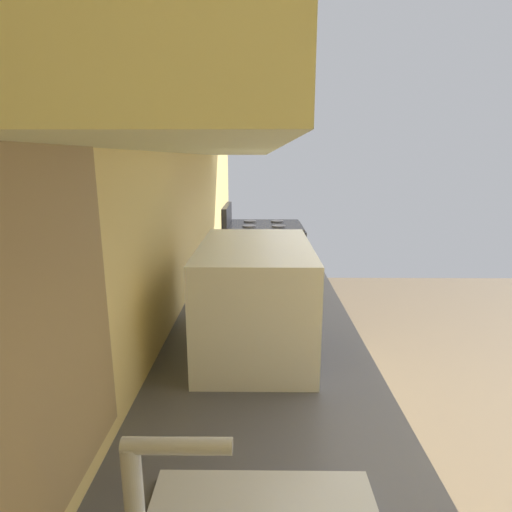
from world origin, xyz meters
TOP-DOWN VIEW (x-y plane):
  - ground_plane at (0.00, 0.00)m, footprint 6.45×6.45m
  - wall_back at (0.00, 1.54)m, footprint 4.15×0.12m
  - counter_run at (-0.33, 1.18)m, footprint 3.36×0.64m
  - upper_cabinets at (-0.33, 1.31)m, footprint 2.32×0.33m
  - oven_range at (1.64, 1.15)m, footprint 0.60×0.67m
  - microwave at (-0.60, 1.19)m, footprint 0.52×0.33m
  - bowl at (-0.09, 1.09)m, footprint 0.17×0.17m

SIDE VIEW (x-z plane):
  - ground_plane at x=0.00m, z-range 0.00..0.00m
  - counter_run at x=-0.33m, z-range 0.00..0.92m
  - oven_range at x=1.64m, z-range -0.07..1.02m
  - bowl at x=-0.09m, z-range 0.92..0.98m
  - microwave at x=-0.60m, z-range 0.92..1.24m
  - wall_back at x=0.00m, z-range 0.00..2.80m
  - upper_cabinets at x=-0.33m, z-range 1.50..2.13m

